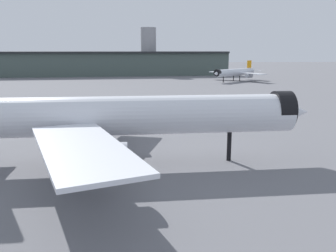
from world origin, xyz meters
name	(u,v)px	position (x,y,z in m)	size (l,w,h in m)	color
ground	(102,162)	(0.00, 0.00, 0.00)	(900.00, 900.00, 0.00)	slate
airliner_near_gate	(119,117)	(2.77, -1.43, 7.02)	(56.21, 51.33, 15.94)	silver
airliner_far_taxiway	(235,72)	(56.73, 137.83, 4.70)	(31.89, 30.06, 10.68)	silver
terminal_building	(63,63)	(-43.88, 188.16, 8.06)	(219.47, 47.23, 31.04)	#475651
service_truck_front	(163,114)	(11.12, 31.34, 1.59)	(5.79, 3.30, 3.00)	black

